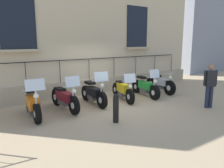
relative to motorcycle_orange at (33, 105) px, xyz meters
The scene contains 11 objects.
ground_plane 3.16m from the motorcycle_orange, 87.86° to the left, with size 60.00×60.00×0.00m, color tan.
building_facade 4.80m from the motorcycle_orange, 125.49° to the left, with size 0.82×13.58×6.84m.
motorcycle_orange is the anchor object (origin of this frame).
motorcycle_maroon 1.21m from the motorcycle_orange, 99.24° to the left, with size 2.15×0.64×1.33m.
motorcycle_black 2.46m from the motorcycle_orange, 95.53° to the left, with size 2.02×0.70×1.38m.
motorcycle_yellow 3.81m from the motorcycle_orange, 91.49° to the left, with size 2.05×0.76×1.23m.
motorcycle_green 5.06m from the motorcycle_orange, 90.52° to the left, with size 2.07×0.66×1.31m.
motorcycle_silver 6.19m from the motorcycle_orange, 91.82° to the left, with size 2.02×0.59×1.02m.
bollard 2.77m from the motorcycle_orange, 46.18° to the left, with size 0.18×0.18×0.91m.
pedestrian_standing 6.40m from the motorcycle_orange, 65.44° to the left, with size 0.36×0.48×1.67m.
distant_building 16.43m from the motorcycle_orange, 111.21° to the left, with size 5.76×5.15×10.64m.
Camera 1 is at (7.22, -5.00, 2.51)m, focal length 35.88 mm.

